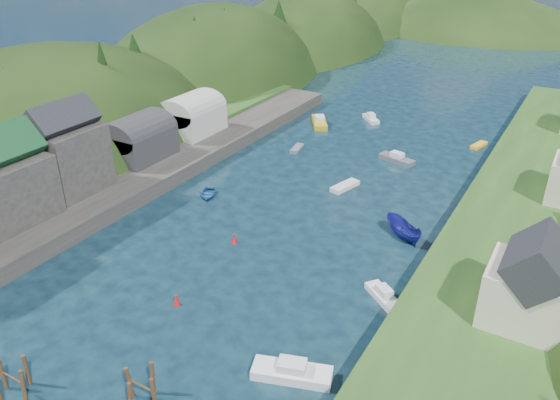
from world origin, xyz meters
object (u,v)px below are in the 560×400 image
Objects in this scene: piling_cluster_far at (142,391)px; channel_buoy_far at (234,239)px; piling_cluster_near at (13,383)px; channel_buoy_near at (177,300)px.

piling_cluster_far reaches higher than channel_buoy_far.
piling_cluster_near is 26.48m from channel_buoy_far.
piling_cluster_far is at bearing -72.16° from channel_buoy_far.
channel_buoy_near and channel_buoy_far have the same top height.
piling_cluster_near is at bearing -103.16° from channel_buoy_near.
piling_cluster_far is 23.28m from channel_buoy_far.
piling_cluster_far reaches higher than piling_cluster_near.
piling_cluster_far is 11.73m from channel_buoy_near.
piling_cluster_near reaches higher than channel_buoy_far.
channel_buoy_far is at bearing 97.93° from channel_buoy_near.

